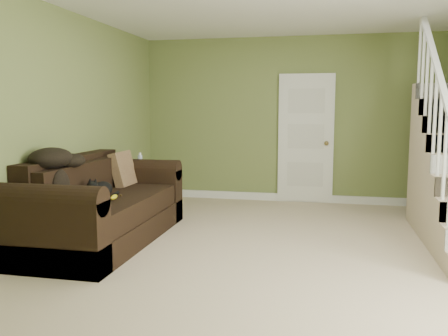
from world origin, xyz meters
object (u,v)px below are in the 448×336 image
at_px(side_table, 136,193).
at_px(cat, 100,190).
at_px(sofa, 101,209).
at_px(banana, 114,197).

height_order(side_table, cat, side_table).
height_order(sofa, cat, sofa).
distance_m(cat, banana, 0.20).
height_order(side_table, banana, side_table).
height_order(sofa, side_table, sofa).
distance_m(side_table, banana, 1.43).
bearing_deg(sofa, cat, -63.94).
bearing_deg(banana, cat, 157.39).
relative_size(sofa, cat, 4.84).
distance_m(sofa, cat, 0.28).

